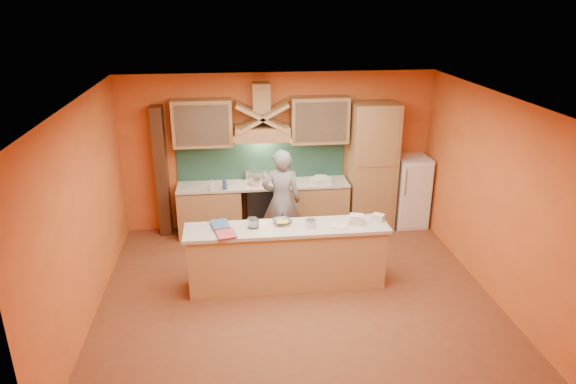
{
  "coord_description": "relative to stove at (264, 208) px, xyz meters",
  "views": [
    {
      "loc": [
        -0.86,
        -6.26,
        4.0
      ],
      "look_at": [
        -0.01,
        0.9,
        1.24
      ],
      "focal_mm": 32.0,
      "sensor_mm": 36.0,
      "label": 1
    }
  ],
  "objects": [
    {
      "name": "pot_large",
      "position": [
        -0.11,
        0.0,
        0.54
      ],
      "size": [
        0.27,
        0.27,
        0.18
      ],
      "primitive_type": "cylinder",
      "rotation": [
        0.0,
        0.0,
        0.02
      ],
      "color": "silver",
      "rests_on": "stove"
    },
    {
      "name": "wall_right",
      "position": [
        3.05,
        -2.2,
        0.95
      ],
      "size": [
        0.02,
        5.0,
        2.8
      ],
      "primitive_type": "cube",
      "color": "orange",
      "rests_on": "floor"
    },
    {
      "name": "counter_top",
      "position": [
        -0.0,
        0.0,
        0.45
      ],
      "size": [
        3.0,
        0.62,
        0.04
      ],
      "primitive_type": "cube",
      "color": "beige",
      "rests_on": "base_cabinet_left"
    },
    {
      "name": "floor",
      "position": [
        0.3,
        -2.2,
        -0.45
      ],
      "size": [
        5.5,
        5.0,
        0.01
      ],
      "primitive_type": "cube",
      "color": "brown",
      "rests_on": "ground"
    },
    {
      "name": "base_cabinet_right",
      "position": [
        0.95,
        0.0,
        -0.02
      ],
      "size": [
        1.1,
        0.6,
        0.86
      ],
      "primitive_type": "cube",
      "color": "#AB7F4E",
      "rests_on": "floor"
    },
    {
      "name": "trim_column_left",
      "position": [
        -1.75,
        0.15,
        0.7
      ],
      "size": [
        0.2,
        0.3,
        2.3
      ],
      "primitive_type": "cube",
      "color": "#472816",
      "rests_on": "floor"
    },
    {
      "name": "pantry_column",
      "position": [
        1.95,
        0.0,
        0.7
      ],
      "size": [
        0.8,
        0.6,
        2.3
      ],
      "primitive_type": "cube",
      "color": "#AB7F4E",
      "rests_on": "floor"
    },
    {
      "name": "soap_bottle_a",
      "position": [
        -0.89,
        -0.25,
        0.56
      ],
      "size": [
        0.1,
        0.1,
        0.19
      ],
      "primitive_type": "imported",
      "rotation": [
        0.0,
        0.0,
        0.18
      ],
      "color": "silver",
      "rests_on": "counter_top"
    },
    {
      "name": "island_body",
      "position": [
        0.2,
        -1.9,
        -0.01
      ],
      "size": [
        2.8,
        0.55,
        0.88
      ],
      "primitive_type": "cube",
      "color": "tan",
      "rests_on": "floor"
    },
    {
      "name": "book_lower",
      "position": [
        -0.79,
        -2.09,
        0.51
      ],
      "size": [
        0.32,
        0.39,
        0.03
      ],
      "primitive_type": "imported",
      "rotation": [
        0.0,
        0.0,
        0.2
      ],
      "color": "#B13F44",
      "rests_on": "island_top"
    },
    {
      "name": "cloth",
      "position": [
        0.93,
        -1.98,
        0.5
      ],
      "size": [
        0.28,
        0.24,
        0.02
      ],
      "primitive_type": "cube",
      "rotation": [
        0.0,
        0.0,
        -0.34
      ],
      "color": "beige",
      "rests_on": "island_top"
    },
    {
      "name": "upper_cabinet_right",
      "position": [
        1.0,
        0.12,
        1.55
      ],
      "size": [
        1.0,
        0.35,
        0.8
      ],
      "primitive_type": "cube",
      "color": "#AB7F4E",
      "rests_on": "wall_back"
    },
    {
      "name": "ceiling",
      "position": [
        0.3,
        -2.2,
        2.35
      ],
      "size": [
        5.5,
        5.0,
        0.01
      ],
      "primitive_type": "cube",
      "color": "white",
      "rests_on": "wall_back"
    },
    {
      "name": "wall_back",
      "position": [
        0.3,
        0.3,
        0.95
      ],
      "size": [
        5.5,
        0.02,
        2.8
      ],
      "primitive_type": "cube",
      "color": "orange",
      "rests_on": "floor"
    },
    {
      "name": "wall_front",
      "position": [
        0.3,
        -4.7,
        0.95
      ],
      "size": [
        5.5,
        0.02,
        2.8
      ],
      "primitive_type": "cube",
      "color": "orange",
      "rests_on": "floor"
    },
    {
      "name": "mixing_bowl",
      "position": [
        0.14,
        -1.79,
        0.53
      ],
      "size": [
        0.33,
        0.33,
        0.06
      ],
      "primitive_type": "imported",
      "rotation": [
        0.0,
        0.0,
        0.31
      ],
      "color": "silver",
      "rests_on": "island_top"
    },
    {
      "name": "base_cabinet_left",
      "position": [
        -0.95,
        0.0,
        -0.02
      ],
      "size": [
        1.1,
        0.6,
        0.86
      ],
      "primitive_type": "cube",
      "color": "#AB7F4E",
      "rests_on": "floor"
    },
    {
      "name": "pot_small",
      "position": [
        0.17,
        0.01,
        0.52
      ],
      "size": [
        0.22,
        0.22,
        0.14
      ],
      "primitive_type": "cylinder",
      "rotation": [
        0.0,
        0.0,
        0.23
      ],
      "color": "silver",
      "rests_on": "stove"
    },
    {
      "name": "person",
      "position": [
        0.25,
        -0.73,
        0.42
      ],
      "size": [
        0.67,
        0.48,
        1.74
      ],
      "primitive_type": "imported",
      "rotation": [
        0.0,
        0.0,
        3.04
      ],
      "color": "gray",
      "rests_on": "floor"
    },
    {
      "name": "upper_cabinet_left",
      "position": [
        -1.0,
        0.12,
        1.55
      ],
      "size": [
        1.0,
        0.35,
        0.8
      ],
      "primitive_type": "cube",
      "color": "#AB7F4E",
      "rests_on": "wall_back"
    },
    {
      "name": "jar_small",
      "position": [
        -0.25,
        -1.88,
        0.56
      ],
      "size": [
        0.14,
        0.14,
        0.12
      ],
      "primitive_type": "cylinder",
      "rotation": [
        0.0,
        0.0,
        0.24
      ],
      "color": "white",
      "rests_on": "island_top"
    },
    {
      "name": "grocery_bag_a",
      "position": [
        1.2,
        -1.89,
        0.56
      ],
      "size": [
        0.23,
        0.2,
        0.13
      ],
      "primitive_type": "cube",
      "rotation": [
        0.0,
        0.0,
        -0.25
      ],
      "color": "beige",
      "rests_on": "island_top"
    },
    {
      "name": "hood_chimney",
      "position": [
        0.0,
        0.15,
        1.95
      ],
      "size": [
        0.3,
        0.3,
        0.5
      ],
      "primitive_type": "cube",
      "color": "#AB7F4E",
      "rests_on": "wall_back"
    },
    {
      "name": "jar_large",
      "position": [
        -0.29,
        -1.87,
        0.57
      ],
      "size": [
        0.14,
        0.14,
        0.15
      ],
      "primitive_type": "cylinder",
      "rotation": [
        0.0,
        0.0,
        -0.04
      ],
      "color": "white",
      "rests_on": "island_top"
    },
    {
      "name": "backsplash",
      "position": [
        -0.0,
        0.28,
        0.8
      ],
      "size": [
        3.0,
        0.03,
        0.7
      ],
      "primitive_type": "cube",
      "color": "#1C3E32",
      "rests_on": "wall_back"
    },
    {
      "name": "dish_rack",
      "position": [
        1.01,
        -0.12,
        0.52
      ],
      "size": [
        0.36,
        0.32,
        0.11
      ],
      "primitive_type": "cube",
      "rotation": [
        0.0,
        0.0,
        0.28
      ],
      "color": "white",
      "rests_on": "counter_top"
    },
    {
      "name": "stove",
      "position": [
        0.0,
        0.0,
        0.0
      ],
      "size": [
        0.6,
        0.58,
        0.9
      ],
      "primitive_type": "cube",
      "color": "black",
      "rests_on": "floor"
    },
    {
      "name": "fridge",
      "position": [
        2.7,
        0.0,
        0.2
      ],
      "size": [
        0.58,
        0.6,
        1.3
      ],
      "primitive_type": "cube",
      "color": "white",
      "rests_on": "floor"
    },
    {
      "name": "bowl_back",
      "position": [
        1.02,
        0.04,
        0.51
      ],
      "size": [
        0.26,
        0.26,
        0.07
      ],
      "primitive_type": "imported",
      "rotation": [
        0.0,
        0.0,
        0.07
      ],
      "color": "white",
      "rests_on": "counter_top"
    },
    {
      "name": "island_top",
      "position": [
        0.2,
        -1.9,
        0.47
      ],
      "size": [
        2.9,
        0.62,
        0.05
      ],
      "primitive_type": "cube",
      "color": "beige",
      "rests_on": "island_body"
    },
    {
      "name": "grocery_bag_b",
      "position": [
        1.54,
        -1.85,
        0.54
      ],
      "size": [
        0.21,
        0.2,
        0.1
      ],
      "primitive_type": "cube",
      "rotation": [
        0.0,
        0.0,
        -0.6
      ],
      "color": "beige",
      "rests_on": "island_top"
    },
    {
      "name": "wall_left",
      "position": [
        -2.45,
        -2.2,
        0.95
      ],
      "size": [
        0.02,
        5.0,
        2.8
      ],
      "primitive_type": "cube",
      "color": "orange",
      "rests_on": "floor"
    },
    {
      "name": "range_hood",
      "position": [
        0.0,
        0.05,
        1.37
      ],
      "size": [
        0.92,
        0.5,
        0.24
      ],
      "primitive_type": "cube",
      "color": "#AB7F4E",
      "rests_on": "wall_back"
    },
    {
      "name": "book_upper",
      "position": [
        -0.86,
        -1.8,
        0.53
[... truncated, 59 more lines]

